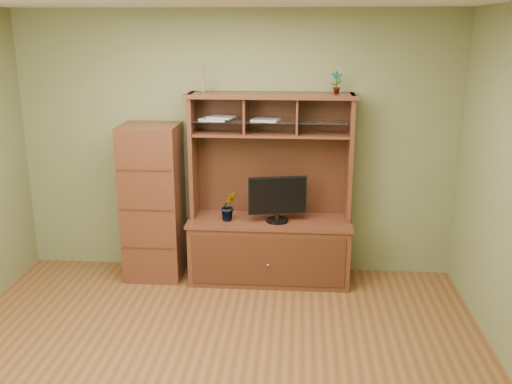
# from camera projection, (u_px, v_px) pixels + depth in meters

# --- Properties ---
(room) EXTENTS (4.54, 4.04, 2.74)m
(room) POSITION_uv_depth(u_px,v_px,m) (204.00, 201.00, 3.94)
(room) COLOR brown
(room) RESTS_ON ground
(media_hutch) EXTENTS (1.66, 0.61, 1.90)m
(media_hutch) POSITION_uv_depth(u_px,v_px,m) (270.00, 231.00, 5.80)
(media_hutch) COLOR #3F1E12
(media_hutch) RESTS_ON room
(monitor) EXTENTS (0.57, 0.22, 0.46)m
(monitor) POSITION_uv_depth(u_px,v_px,m) (277.00, 198.00, 5.61)
(monitor) COLOR black
(monitor) RESTS_ON media_hutch
(orchid_plant) EXTENTS (0.20, 0.18, 0.30)m
(orchid_plant) POSITION_uv_depth(u_px,v_px,m) (229.00, 206.00, 5.67)
(orchid_plant) COLOR #395D20
(orchid_plant) RESTS_ON media_hutch
(top_plant) EXTENTS (0.13, 0.10, 0.22)m
(top_plant) POSITION_uv_depth(u_px,v_px,m) (336.00, 82.00, 5.42)
(top_plant) COLOR #286724
(top_plant) RESTS_ON media_hutch
(reed_diffuser) EXTENTS (0.06, 0.06, 0.29)m
(reed_diffuser) POSITION_uv_depth(u_px,v_px,m) (203.00, 81.00, 5.51)
(reed_diffuser) COLOR silver
(reed_diffuser) RESTS_ON media_hutch
(magazines) EXTENTS (0.81, 0.26, 0.04)m
(magazines) POSITION_uv_depth(u_px,v_px,m) (233.00, 119.00, 5.59)
(magazines) COLOR #AEADB2
(magazines) RESTS_ON media_hutch
(side_cabinet) EXTENTS (0.57, 0.52, 1.59)m
(side_cabinet) POSITION_uv_depth(u_px,v_px,m) (153.00, 202.00, 5.81)
(side_cabinet) COLOR #3F1E12
(side_cabinet) RESTS_ON room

